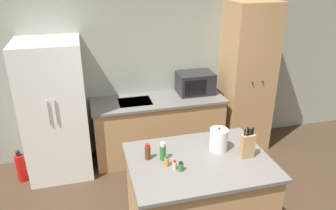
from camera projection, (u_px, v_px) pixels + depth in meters
wall_back at (149, 64)px, 4.63m from camera, size 7.20×0.06×2.60m
refrigerator at (55, 110)px, 4.15m from camera, size 0.78×0.74×1.78m
back_counter at (159, 127)px, 4.69m from camera, size 1.84×0.64×0.88m
pantry_cabinet at (247, 78)px, 4.74m from camera, size 0.64×0.63×2.16m
kitchen_island at (198, 198)px, 3.26m from camera, size 1.33×0.99×0.91m
microwave at (195, 83)px, 4.67m from camera, size 0.51×0.37×0.30m
knife_block at (248, 145)px, 3.07m from camera, size 0.13×0.06×0.32m
spice_bottle_tall_dark at (163, 152)px, 3.05m from camera, size 0.06×0.06×0.18m
spice_bottle_short_red at (175, 165)px, 2.92m from camera, size 0.04×0.04×0.09m
spice_bottle_amber_oil at (181, 167)px, 2.90m from camera, size 0.05×0.05×0.09m
spice_bottle_green_herb at (148, 152)px, 3.06m from camera, size 0.05×0.05×0.16m
spice_bottle_pale_salt at (167, 161)px, 2.97m from camera, size 0.04×0.04×0.10m
kettle at (219, 140)px, 3.19m from camera, size 0.18×0.18×0.25m
fire_extinguisher at (21, 167)px, 4.21m from camera, size 0.12×0.12×0.44m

